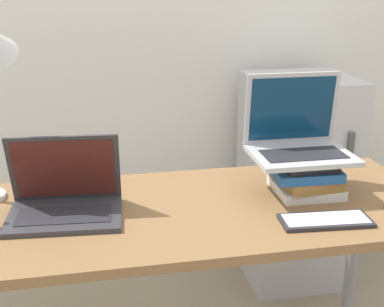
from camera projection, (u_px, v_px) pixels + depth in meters
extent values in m
cube|color=silver|center=(148.00, 1.00, 2.54)|extent=(8.00, 0.05, 2.70)
cube|color=brown|center=(194.00, 211.00, 1.70)|extent=(1.58, 0.66, 0.03)
cylinder|color=gray|center=(353.00, 254.00, 2.21)|extent=(0.05, 0.05, 0.74)
cube|color=#333338|center=(65.00, 216.00, 1.62)|extent=(0.36, 0.27, 0.02)
cube|color=#232328|center=(64.00, 215.00, 1.60)|extent=(0.29, 0.15, 0.00)
cube|color=#333338|center=(65.00, 168.00, 1.66)|extent=(0.34, 0.11, 0.23)
cube|color=#4C1E19|center=(65.00, 169.00, 1.65)|extent=(0.31, 0.09, 0.20)
cube|color=white|center=(305.00, 187.00, 1.81)|extent=(0.22, 0.22, 0.03)
cube|color=olive|center=(303.00, 176.00, 1.82)|extent=(0.20, 0.26, 0.03)
cube|color=#235693|center=(302.00, 169.00, 1.79)|extent=(0.23, 0.23, 0.03)
cube|color=black|center=(303.00, 160.00, 1.78)|extent=(0.18, 0.22, 0.03)
cube|color=#B2B2B7|center=(301.00, 155.00, 1.76)|extent=(0.33, 0.25, 0.02)
cube|color=#232328|center=(303.00, 154.00, 1.74)|extent=(0.27, 0.13, 0.00)
cube|color=#B2B2B7|center=(292.00, 108.00, 1.82)|extent=(0.33, 0.04, 0.25)
cube|color=#0A2D4C|center=(292.00, 109.00, 1.81)|extent=(0.29, 0.03, 0.22)
cube|color=#28282D|center=(326.00, 221.00, 1.59)|extent=(0.28, 0.13, 0.01)
cube|color=silver|center=(326.00, 219.00, 1.59)|extent=(0.26, 0.11, 0.00)
cube|color=silver|center=(296.00, 180.00, 2.62)|extent=(0.48, 0.46, 1.02)
cube|color=#4C4C51|center=(347.00, 187.00, 2.40)|extent=(0.02, 0.02, 0.51)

